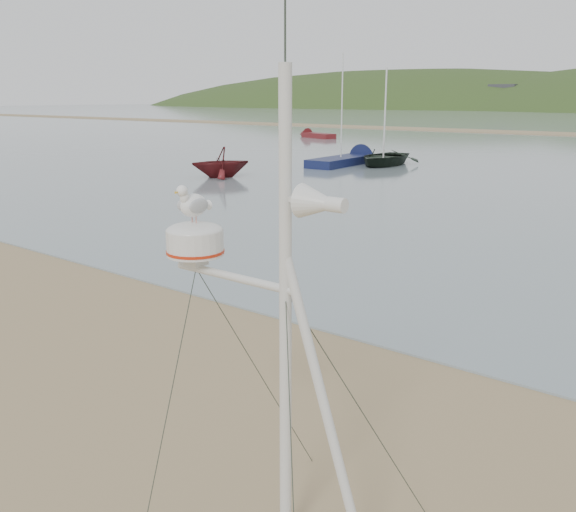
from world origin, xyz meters
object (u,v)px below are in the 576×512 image
Objects in this scene: boat_dark at (385,126)px; dinghy_red_far at (311,135)px; mast_rig at (276,419)px; sailboat_blue_near at (356,158)px; boat_red at (220,148)px.

dinghy_red_far is at bearing 131.14° from boat_dark.
mast_rig is 0.94× the size of dinghy_red_far.
sailboat_blue_near reaches higher than dinghy_red_far.
boat_dark is 11.06m from boat_red.
dinghy_red_far is at bearing 125.36° from mast_rig.
boat_dark is at bearing 117.44° from mast_rig.
mast_rig is 0.72× the size of sailboat_blue_near.
mast_rig is 34.83m from sailboat_blue_near.
boat_red is 0.41× the size of sailboat_blue_near.
dinghy_red_far is 0.77× the size of sailboat_blue_near.
boat_red is (-3.92, -10.31, -0.88)m from boat_dark.
sailboat_blue_near is (-17.58, 30.05, -0.99)m from mast_rig.
sailboat_blue_near reaches higher than mast_rig.
mast_rig reaches higher than dinghy_red_far.
boat_dark is 0.84× the size of dinghy_red_far.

